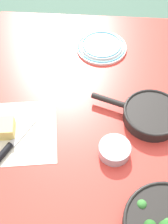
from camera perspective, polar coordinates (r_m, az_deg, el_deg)
ground_plane at (r=1.91m, az=0.00°, el=-14.34°), size 14.00×14.00×0.00m
dining_table_red at (r=1.31m, az=0.00°, el=-2.50°), size 1.33×0.99×0.76m
skillet_eggs at (r=1.24m, az=12.17°, el=-0.57°), size 0.23×0.36×0.05m
parchment_sheet at (r=1.23m, az=-12.28°, el=-3.59°), size 0.34×0.35×0.00m
grater_knife at (r=1.19m, az=-13.36°, el=-6.01°), size 0.22×0.12×0.02m
cheese_block at (r=1.22m, az=-14.21°, el=-2.88°), size 0.09×0.08×0.05m
dinner_plate_stack at (r=1.52m, az=3.23°, el=11.91°), size 0.24×0.24×0.03m
prep_bowl_steel at (r=1.14m, az=5.59°, el=-6.92°), size 0.12×0.12×0.04m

